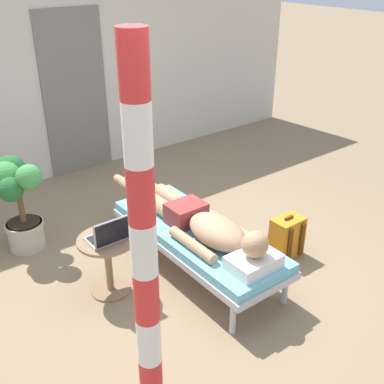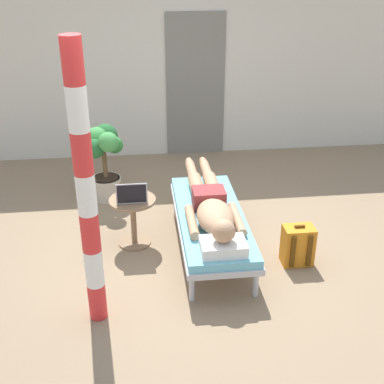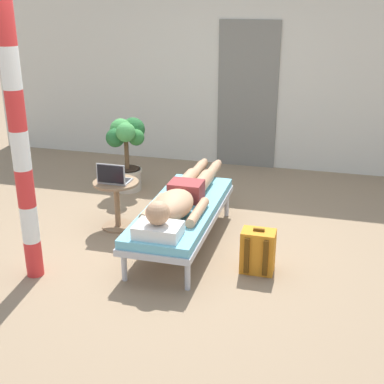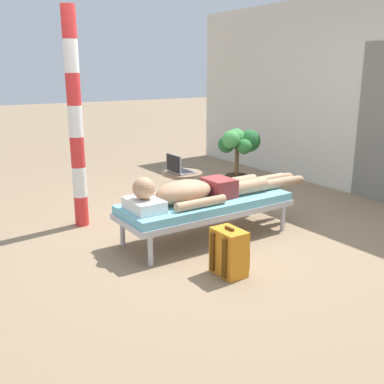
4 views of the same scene
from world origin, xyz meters
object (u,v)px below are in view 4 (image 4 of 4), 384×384
at_px(porch_post, 75,121).
at_px(side_table, 182,186).
at_px(laptop, 178,168).
at_px(potted_plant, 238,155).
at_px(backpack, 229,252).
at_px(person_reclining, 204,190).
at_px(lounge_chair, 206,206).

bearing_deg(porch_post, side_table, 74.29).
distance_m(laptop, potted_plant, 1.21).
bearing_deg(laptop, backpack, -17.20).
relative_size(side_table, potted_plant, 0.57).
height_order(person_reclining, potted_plant, potted_plant).
bearing_deg(person_reclining, laptop, 166.55).
relative_size(laptop, potted_plant, 0.34).
distance_m(lounge_chair, laptop, 0.83).
xyz_separation_m(person_reclining, laptop, (-0.78, 0.19, 0.07)).
distance_m(side_table, potted_plant, 1.18).
height_order(side_table, potted_plant, potted_plant).
height_order(person_reclining, side_table, person_reclining).
bearing_deg(potted_plant, laptop, -74.45).
height_order(laptop, potted_plant, potted_plant).
bearing_deg(lounge_chair, laptop, 168.92).
distance_m(lounge_chair, potted_plant, 1.74).
bearing_deg(potted_plant, porch_post, -89.86).
distance_m(person_reclining, potted_plant, 1.75).
distance_m(side_table, porch_post, 1.43).
xyz_separation_m(backpack, porch_post, (-1.91, -0.59, 0.97)).
xyz_separation_m(lounge_chair, side_table, (-0.78, 0.20, 0.01)).
relative_size(side_table, backpack, 1.23).
xyz_separation_m(laptop, backpack, (1.59, -0.49, -0.39)).
bearing_deg(side_table, laptop, -90.00).
xyz_separation_m(lounge_chair, laptop, (-0.78, 0.15, 0.24)).
relative_size(person_reclining, porch_post, 0.93).
xyz_separation_m(person_reclining, porch_post, (-1.10, -0.90, 0.65)).
bearing_deg(person_reclining, side_table, 163.05).
bearing_deg(potted_plant, lounge_chair, -50.08).
xyz_separation_m(side_table, potted_plant, (-0.33, 1.12, 0.21)).
bearing_deg(porch_post, person_reclining, 39.23).
xyz_separation_m(laptop, porch_post, (-0.32, -1.08, 0.58)).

